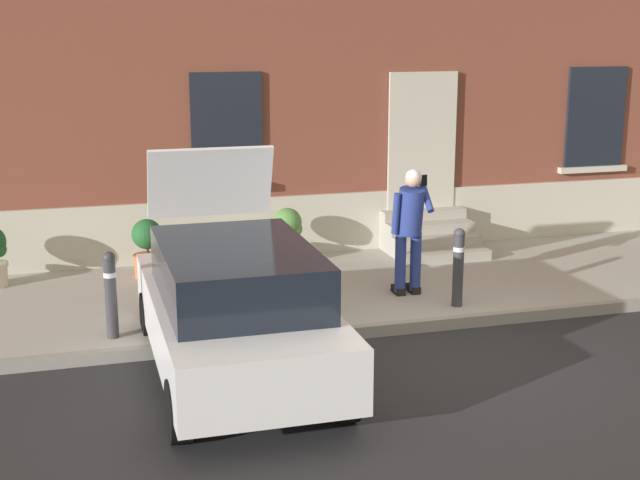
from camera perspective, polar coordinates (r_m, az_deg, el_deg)
name	(u,v)px	position (r m, az deg, el deg)	size (l,w,h in m)	color
ground_plane	(443,359)	(10.36, 7.94, -7.58)	(80.00, 80.00, 0.00)	#232326
sidewalk	(365,286)	(12.80, 2.92, -2.95)	(24.00, 3.60, 0.15)	#99968E
curb_edge	(413,327)	(11.14, 6.01, -5.56)	(24.00, 0.12, 0.15)	gray
building_facade	(318,25)	(14.65, -0.12, 13.64)	(24.00, 1.52, 7.50)	brown
entrance_stoop	(430,237)	(14.45, 7.07, 0.19)	(1.43, 1.28, 0.64)	#9E998E
hatchback_car_white	(235,307)	(9.54, -5.48, -4.29)	(1.79, 4.07, 2.34)	white
bollard_near_person	(458,264)	(11.61, 8.89, -1.56)	(0.15, 0.15, 1.04)	#333338
bollard_far_left	(111,292)	(10.60, -13.32, -3.25)	(0.15, 0.15, 1.04)	#333338
person_on_phone	(410,223)	(11.91, 5.81, 1.07)	(0.51, 0.50, 1.75)	navy
planter_terracotta	(148,247)	(13.09, -11.01, -0.41)	(0.44, 0.44, 0.86)	#B25B38
planter_olive	(288,234)	(13.63, -2.06, 0.39)	(0.44, 0.44, 0.86)	#606B38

